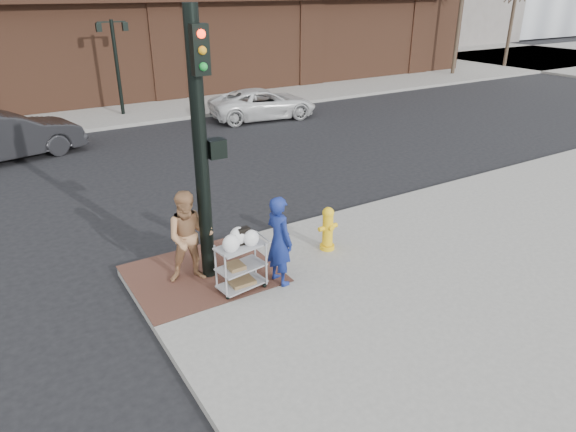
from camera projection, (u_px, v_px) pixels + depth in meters
ground at (251, 292)px, 9.87m from camera, size 220.00×220.00×0.00m
sidewalk_far at (200, 61)px, 40.69m from camera, size 65.00×36.00×0.15m
brick_curb_ramp at (203, 273)px, 10.21m from camera, size 2.80×2.40×0.01m
lamp_post at (116, 57)px, 22.18m from camera, size 1.32×0.22×4.00m
traffic_signal_pole at (202, 144)px, 9.08m from camera, size 0.61×0.51×5.00m
woman_blue at (279, 241)px, 9.59m from camera, size 0.50×0.69×1.77m
pedestrian_tan at (190, 237)px, 9.66m from camera, size 1.06×0.94×1.83m
sedan_dark at (4, 136)px, 17.16m from camera, size 5.20×2.71×1.63m
minivan_white at (263, 104)px, 22.73m from camera, size 4.99×2.83×1.31m
utility_cart at (241, 263)px, 9.48m from camera, size 0.95×0.62×1.23m
fire_hydrant at (328, 228)px, 11.00m from camera, size 0.46×0.32×0.98m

